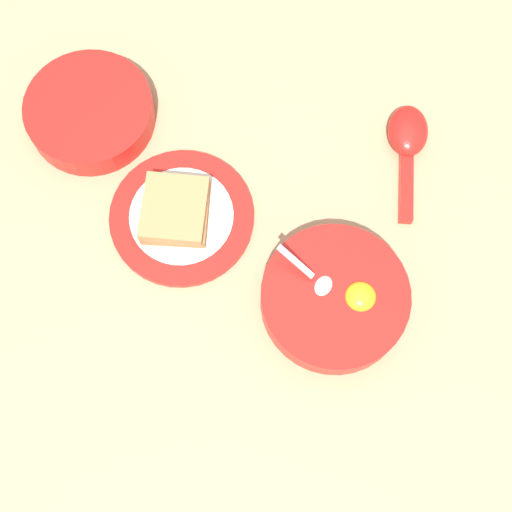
% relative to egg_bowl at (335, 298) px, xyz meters
% --- Properties ---
extents(ground_plane, '(3.00, 3.00, 0.00)m').
position_rel_egg_bowl_xyz_m(ground_plane, '(-0.19, -0.18, -0.02)').
color(ground_plane, tan).
extents(egg_bowl, '(0.18, 0.18, 0.07)m').
position_rel_egg_bowl_xyz_m(egg_bowl, '(0.00, 0.00, 0.00)').
color(egg_bowl, red).
rests_on(egg_bowl, ground_plane).
extents(toast_plate, '(0.18, 0.18, 0.01)m').
position_rel_egg_bowl_xyz_m(toast_plate, '(-0.00, -0.22, -0.02)').
color(toast_plate, red).
rests_on(toast_plate, ground_plane).
extents(toast_sandwich, '(0.11, 0.11, 0.03)m').
position_rel_egg_bowl_xyz_m(toast_sandwich, '(0.00, -0.22, 0.01)').
color(toast_sandwich, '#9E7042').
rests_on(toast_sandwich, toast_plate).
extents(soup_spoon, '(0.16, 0.10, 0.03)m').
position_rel_egg_bowl_xyz_m(soup_spoon, '(-0.23, -0.02, -0.01)').
color(soup_spoon, red).
rests_on(soup_spoon, ground_plane).
extents(congee_bowl, '(0.17, 0.17, 0.04)m').
position_rel_egg_bowl_xyz_m(congee_bowl, '(-0.06, -0.39, -0.00)').
color(congee_bowl, red).
rests_on(congee_bowl, ground_plane).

